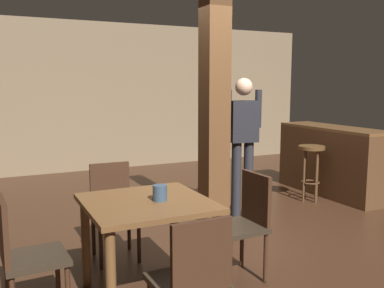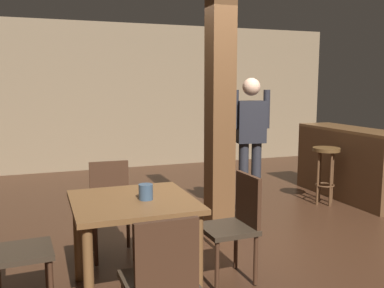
% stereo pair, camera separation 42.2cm
% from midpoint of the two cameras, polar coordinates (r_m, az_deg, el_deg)
% --- Properties ---
extents(ground_plane, '(10.80, 10.80, 0.00)m').
position_cam_midpoint_polar(ground_plane, '(4.68, 10.73, -12.75)').
color(ground_plane, '#382114').
extents(wall_back, '(8.00, 0.10, 2.80)m').
position_cam_midpoint_polar(wall_back, '(8.56, -4.63, 6.36)').
color(wall_back, '#756047').
rests_on(wall_back, ground_plane).
extents(pillar, '(0.28, 0.28, 2.80)m').
position_cam_midpoint_polar(pillar, '(4.94, 6.21, 5.08)').
color(pillar, brown).
rests_on(pillar, ground_plane).
extents(dining_table, '(0.92, 0.92, 0.77)m').
position_cam_midpoint_polar(dining_table, '(3.35, -4.24, -9.61)').
color(dining_table, brown).
rests_on(dining_table, ground_plane).
extents(chair_east, '(0.43, 0.43, 0.89)m').
position_cam_midpoint_polar(chair_east, '(3.68, 9.15, -10.19)').
color(chair_east, '#2D2319').
rests_on(chair_east, ground_plane).
extents(chair_west, '(0.44, 0.44, 0.89)m').
position_cam_midpoint_polar(chair_west, '(3.30, -19.70, -12.75)').
color(chair_west, '#2D2319').
rests_on(chair_west, ground_plane).
extents(chair_north, '(0.44, 0.44, 0.89)m').
position_cam_midpoint_polar(chair_north, '(4.19, -7.90, -7.92)').
color(chair_north, '#2D2319').
rests_on(chair_north, ground_plane).
extents(chair_south, '(0.43, 0.43, 0.89)m').
position_cam_midpoint_polar(chair_south, '(2.66, 0.64, -17.54)').
color(chair_south, '#2D2319').
rests_on(chair_south, ground_plane).
extents(napkin_cup, '(0.11, 0.11, 0.12)m').
position_cam_midpoint_polar(napkin_cup, '(3.28, -2.52, -6.45)').
color(napkin_cup, '#33475B').
rests_on(napkin_cup, dining_table).
extents(standing_person, '(0.47, 0.25, 1.72)m').
position_cam_midpoint_polar(standing_person, '(5.20, 10.11, 0.75)').
color(standing_person, black).
rests_on(standing_person, ground_plane).
extents(bar_counter, '(0.56, 1.82, 1.02)m').
position_cam_midpoint_polar(bar_counter, '(6.62, 21.49, -2.36)').
color(bar_counter, brown).
rests_on(bar_counter, ground_plane).
extents(bar_stool_near, '(0.37, 0.37, 0.79)m').
position_cam_midpoint_polar(bar_stool_near, '(6.18, 19.31, -2.24)').
color(bar_stool_near, '#4C3319').
rests_on(bar_stool_near, ground_plane).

